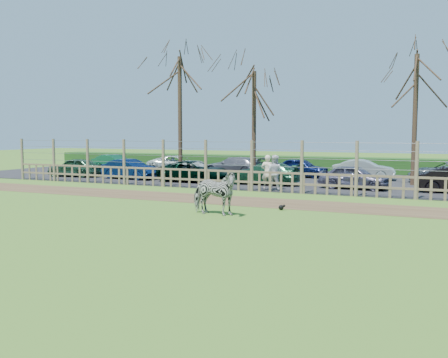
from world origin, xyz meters
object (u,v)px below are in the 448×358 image
at_px(tree_left, 180,88).
at_px(crow, 281,207).
at_px(tree_right, 416,88).
at_px(visitor_b, 274,172).
at_px(visitor_a, 267,172).
at_px(tree_mid, 254,99).
at_px(car_10, 301,168).
at_px(car_9, 233,166).
at_px(car_1, 130,169).
at_px(car_11, 364,170).
at_px(zebra, 214,193).
at_px(car_4, 354,177).
at_px(car_0, 75,167).
at_px(car_7, 115,163).
at_px(car_8, 178,164).
at_px(car_3, 264,173).
at_px(car_2, 194,171).

relative_size(tree_left, crow, 30.39).
xyz_separation_m(tree_right, visitor_b, (-6.07, -5.33, -4.34)).
relative_size(visitor_a, crow, 6.66).
distance_m(tree_mid, car_10, 5.48).
bearing_deg(car_9, car_1, -37.64).
bearing_deg(visitor_a, car_11, -121.89).
relative_size(zebra, visitor_b, 1.07).
bearing_deg(car_4, car_0, 96.30).
bearing_deg(car_7, car_8, -78.61).
bearing_deg(car_8, car_4, -120.08).
xyz_separation_m(zebra, visitor_b, (-0.45, 7.85, 0.12)).
bearing_deg(car_4, visitor_a, 124.91).
bearing_deg(car_3, car_10, 175.05).
bearing_deg(car_8, tree_mid, -119.93).
height_order(car_0, car_1, same).
height_order(tree_right, car_11, tree_right).
bearing_deg(car_2, tree_left, 48.35).
distance_m(tree_left, car_11, 12.27).
xyz_separation_m(car_10, car_11, (3.92, -0.01, 0.00)).
xyz_separation_m(zebra, visitor_a, (-0.79, 7.81, 0.12)).
distance_m(tree_left, crow, 14.73).
xyz_separation_m(tree_left, car_7, (-7.46, 3.33, -4.98)).
distance_m(car_8, car_10, 8.97).
xyz_separation_m(car_7, car_10, (14.11, 0.42, 0.00)).
height_order(car_3, car_10, same).
xyz_separation_m(tree_right, car_3, (-7.42, -3.00, -4.60)).
xyz_separation_m(tree_mid, crow, (5.17, -10.65, -4.76)).
distance_m(car_10, car_11, 3.92).
xyz_separation_m(tree_left, car_9, (1.96, 3.81, -4.98)).
bearing_deg(car_2, car_8, 38.58).
bearing_deg(car_3, zebra, 11.39).
bearing_deg(car_4, car_9, 64.16).
bearing_deg(car_4, car_3, 93.22).
height_order(car_8, car_11, same).
bearing_deg(car_4, crow, 176.64).
bearing_deg(car_0, car_10, 106.42).
xyz_separation_m(tree_left, car_8, (-2.32, 3.84, -4.98)).
distance_m(car_1, car_7, 7.09).
relative_size(visitor_a, car_10, 0.49).
xyz_separation_m(crow, car_4, (1.28, 7.93, 0.54)).
height_order(tree_right, zebra, tree_right).
bearing_deg(car_9, zebra, 22.06).
relative_size(car_0, car_8, 0.82).
distance_m(tree_right, crow, 12.86).
bearing_deg(car_1, car_4, -84.35).
bearing_deg(tree_mid, car_9, 132.11).
bearing_deg(car_7, tree_mid, -95.30).
xyz_separation_m(visitor_a, car_11, (3.49, 7.61, -0.26)).
distance_m(tree_mid, zebra, 13.74).
height_order(tree_mid, zebra, tree_mid).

